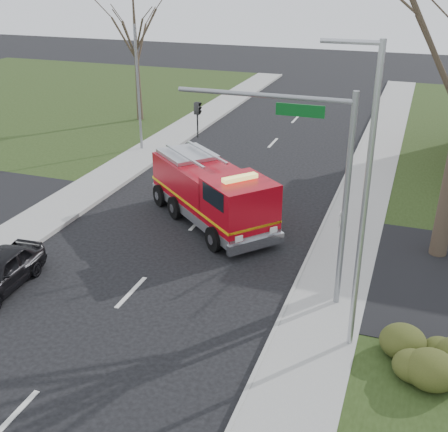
% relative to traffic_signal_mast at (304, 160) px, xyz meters
% --- Properties ---
extents(ground, '(120.00, 120.00, 0.00)m').
position_rel_traffic_signal_mast_xyz_m(ground, '(-5.21, -1.50, -4.71)').
color(ground, black).
rests_on(ground, ground).
extents(sidewalk_right, '(2.40, 80.00, 0.15)m').
position_rel_traffic_signal_mast_xyz_m(sidewalk_right, '(0.99, -1.50, -4.63)').
color(sidewalk_right, gray).
rests_on(sidewalk_right, ground).
extents(hedge_corner, '(2.80, 2.00, 0.90)m').
position_rel_traffic_signal_mast_xyz_m(hedge_corner, '(3.79, -2.50, -4.13)').
color(hedge_corner, '#2A3714').
rests_on(hedge_corner, lawn_right).
extents(bare_tree_left, '(4.50, 4.50, 9.00)m').
position_rel_traffic_signal_mast_xyz_m(bare_tree_left, '(-15.21, 18.50, 0.86)').
color(bare_tree_left, '#3D3124').
rests_on(bare_tree_left, ground).
extents(traffic_signal_mast, '(5.29, 0.18, 6.80)m').
position_rel_traffic_signal_mast_xyz_m(traffic_signal_mast, '(0.00, 0.00, 0.00)').
color(traffic_signal_mast, gray).
rests_on(traffic_signal_mast, ground).
extents(streetlight_pole, '(1.48, 0.16, 8.40)m').
position_rel_traffic_signal_mast_xyz_m(streetlight_pole, '(1.93, -2.00, -0.16)').
color(streetlight_pole, '#B7BABF').
rests_on(streetlight_pole, ground).
extents(utility_pole_far, '(0.14, 0.14, 7.00)m').
position_rel_traffic_signal_mast_xyz_m(utility_pole_far, '(-12.01, 12.50, -1.21)').
color(utility_pole_far, gray).
rests_on(utility_pole_far, ground).
extents(fire_engine, '(6.72, 6.24, 2.77)m').
position_rel_traffic_signal_mast_xyz_m(fire_engine, '(-4.61, 4.55, -3.46)').
color(fire_engine, '#A20713').
rests_on(fire_engine, ground).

